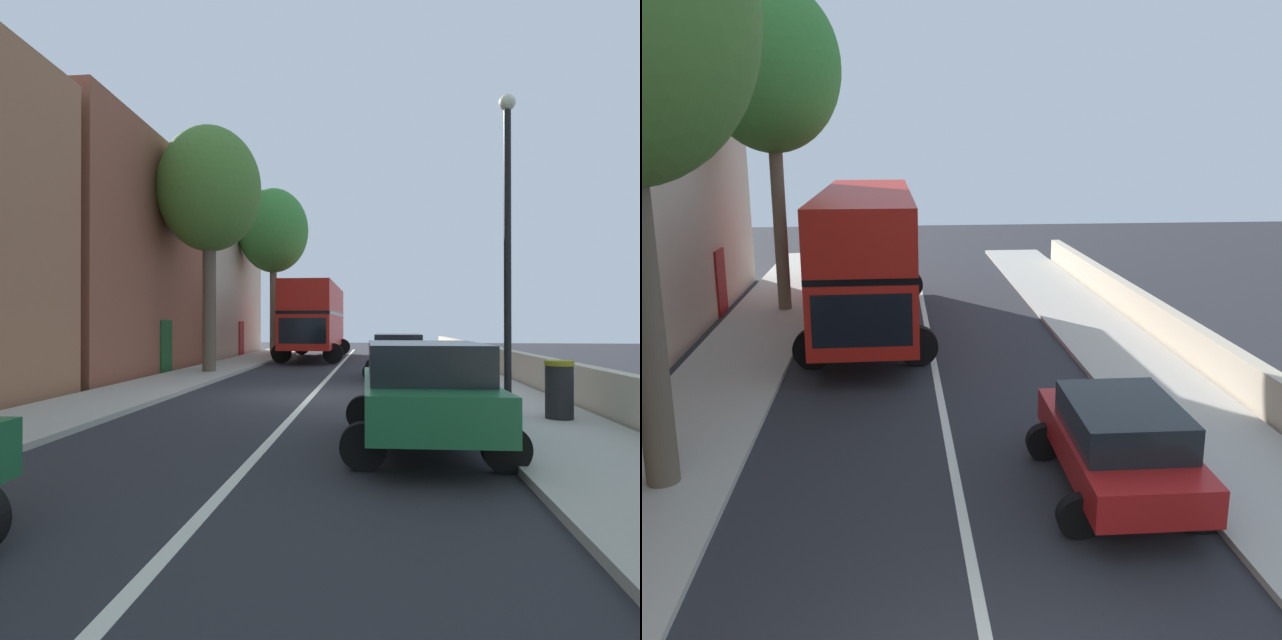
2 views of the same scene
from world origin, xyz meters
The scene contains 3 objects.
double_decker_bus centered at (-1.70, 15.88, 2.36)m, with size 3.61×11.41×4.06m.
parked_car_red_right_1 centered at (2.50, 5.08, 0.91)m, with size 2.48×4.13×1.59m.
street_tree_left_0 centered at (-4.52, 18.10, 7.55)m, with size 4.26×4.26×10.03m.
Camera 2 is at (-0.93, -4.94, 5.46)m, focal length 39.88 mm.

